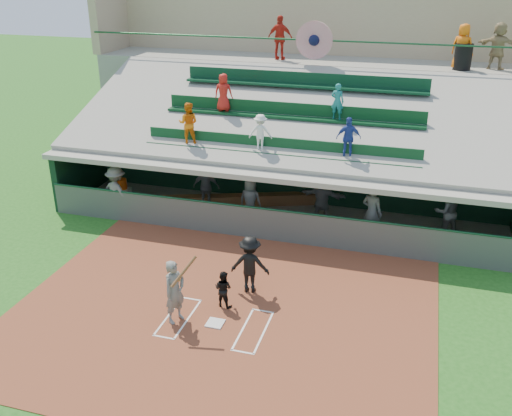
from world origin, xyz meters
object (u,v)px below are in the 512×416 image
(white_table, at_px, (121,197))
(catcher, at_px, (223,289))
(home_plate, at_px, (215,323))
(batter_at_plate, at_px, (175,291))
(water_cooler, at_px, (122,184))
(trash_bin, at_px, (463,57))

(white_table, bearing_deg, catcher, -51.46)
(white_table, bearing_deg, home_plate, -55.40)
(home_plate, relative_size, batter_at_plate, 0.22)
(home_plate, distance_m, water_cooler, 8.74)
(water_cooler, distance_m, trash_bin, 14.06)
(home_plate, xyz_separation_m, white_table, (-6.07, 6.21, 0.32))
(catcher, height_order, water_cooler, catcher)
(catcher, distance_m, white_table, 8.04)
(batter_at_plate, relative_size, water_cooler, 5.14)
(home_plate, height_order, water_cooler, water_cooler)
(water_cooler, bearing_deg, batter_at_plate, -52.03)
(batter_at_plate, height_order, catcher, batter_at_plate)
(catcher, relative_size, water_cooler, 2.73)
(white_table, height_order, trash_bin, trash_bin)
(batter_at_plate, distance_m, trash_bin, 15.08)
(catcher, bearing_deg, batter_at_plate, 57.33)
(batter_at_plate, bearing_deg, trash_bin, 62.02)
(catcher, distance_m, water_cooler, 8.05)
(batter_at_plate, bearing_deg, catcher, 46.54)
(batter_at_plate, distance_m, water_cooler, 8.13)
(batter_at_plate, bearing_deg, white_table, 128.62)
(water_cooler, relative_size, trash_bin, 0.38)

